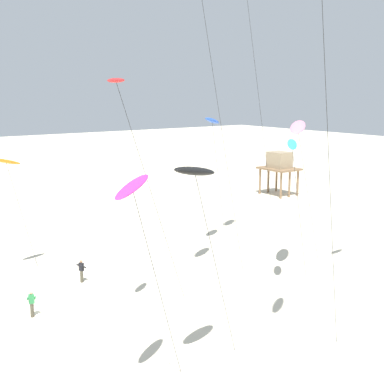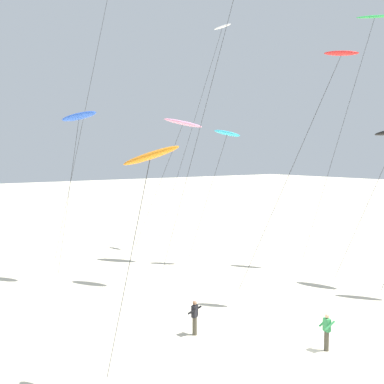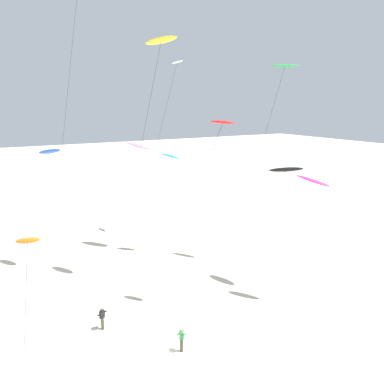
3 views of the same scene
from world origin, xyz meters
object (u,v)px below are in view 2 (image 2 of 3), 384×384
(kite_cyan, at_px, (227,134))
(kite_red, at_px, (339,59))
(kite_green, at_px, (373,21))
(kite_flyer_middle, at_px, (195,317))
(kite_white, at_px, (220,34))
(kite_pink, at_px, (183,123))
(kite_orange, at_px, (150,157))
(kite_blue, at_px, (79,117))
(kite_flyer_nearest, at_px, (327,331))

(kite_cyan, bearing_deg, kite_red, -98.23)
(kite_green, height_order, kite_flyer_middle, kite_green)
(kite_green, bearing_deg, kite_red, -155.96)
(kite_green, bearing_deg, kite_white, 111.44)
(kite_red, xyz_separation_m, kite_green, (9.56, 4.26, 4.54))
(kite_pink, relative_size, kite_orange, 1.29)
(kite_pink, relative_size, kite_blue, 1.00)
(kite_orange, height_order, kite_flyer_middle, kite_orange)
(kite_white, bearing_deg, kite_orange, -134.55)
(kite_green, bearing_deg, kite_flyer_middle, -170.72)
(kite_pink, height_order, kite_blue, kite_pink)
(kite_white, bearing_deg, kite_blue, -169.60)
(kite_green, relative_size, kite_flyer_middle, 11.32)
(kite_pink, bearing_deg, kite_white, 20.03)
(kite_green, distance_m, kite_flyer_middle, 25.54)
(kite_white, xyz_separation_m, kite_orange, (-18.16, -18.45, -10.68))
(kite_red, distance_m, kite_flyer_middle, 15.71)
(kite_red, distance_m, kite_orange, 14.49)
(kite_red, bearing_deg, kite_pink, 92.15)
(kite_blue, xyz_separation_m, kite_flyer_nearest, (4.27, -17.18, -10.24))
(kite_pink, relative_size, kite_flyer_middle, 6.99)
(kite_red, height_order, kite_flyer_middle, kite_red)
(kite_red, relative_size, kite_flyer_nearest, 8.58)
(kite_red, relative_size, kite_blue, 1.23)
(kite_white, bearing_deg, kite_pink, -159.97)
(kite_green, bearing_deg, kite_flyer_nearest, -151.91)
(kite_orange, bearing_deg, kite_white, 45.45)
(kite_white, bearing_deg, kite_green, -68.56)
(kite_red, distance_m, kite_flyer_nearest, 14.39)
(kite_white, relative_size, kite_cyan, 1.87)
(kite_pink, relative_size, kite_flyer_nearest, 6.99)
(kite_pink, height_order, kite_flyer_nearest, kite_pink)
(kite_blue, relative_size, kite_flyer_nearest, 6.99)
(kite_blue, distance_m, kite_green, 22.36)
(kite_green, bearing_deg, kite_orange, -164.14)
(kite_white, height_order, kite_red, kite_white)
(kite_flyer_nearest, bearing_deg, kite_red, 34.85)
(kite_orange, relative_size, kite_cyan, 0.85)
(kite_white, relative_size, kite_red, 1.40)
(kite_flyer_middle, bearing_deg, kite_flyer_nearest, -52.95)
(kite_white, distance_m, kite_orange, 28.01)
(kite_blue, xyz_separation_m, kite_orange, (-3.88, -15.83, -2.59))
(kite_pink, bearing_deg, kite_flyer_middle, -122.50)
(kite_red, distance_m, kite_green, 11.41)
(kite_red, relative_size, kite_cyan, 1.34)
(kite_pink, xyz_separation_m, kite_blue, (-8.89, -0.65, 0.04))
(kite_flyer_nearest, bearing_deg, kite_orange, 170.56)
(kite_blue, xyz_separation_m, kite_cyan, (11.08, -2.17, -0.96))
(kite_white, relative_size, kite_green, 1.06)
(kite_orange, relative_size, kite_flyer_nearest, 5.44)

